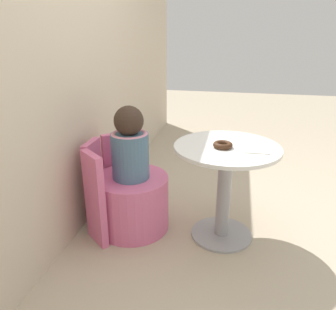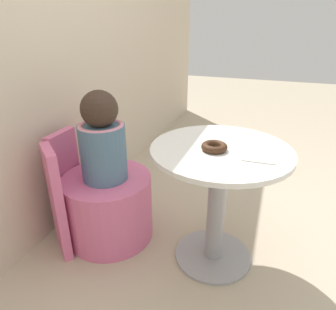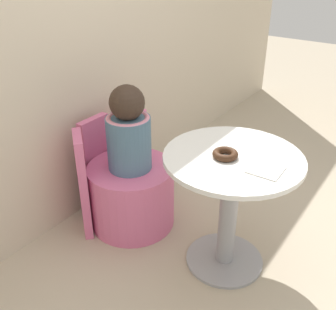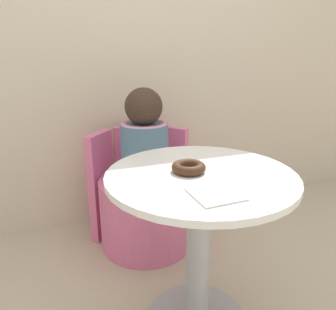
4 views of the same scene
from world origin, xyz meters
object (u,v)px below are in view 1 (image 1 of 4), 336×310
(round_table, at_px, (225,175))
(donut, at_px, (223,145))
(tub_chair, at_px, (132,202))
(child_figure, at_px, (130,146))

(round_table, xyz_separation_m, donut, (-0.04, 0.03, 0.23))
(round_table, distance_m, tub_chair, 0.72)
(tub_chair, relative_size, child_figure, 1.03)
(round_table, relative_size, tub_chair, 1.31)
(tub_chair, distance_m, donut, 0.81)
(tub_chair, height_order, child_figure, child_figure)
(round_table, height_order, donut, donut)
(child_figure, xyz_separation_m, donut, (-0.01, -0.64, 0.06))
(round_table, distance_m, donut, 0.23)
(round_table, distance_m, child_figure, 0.69)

